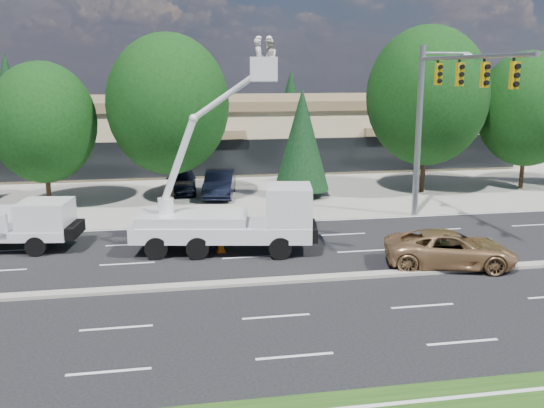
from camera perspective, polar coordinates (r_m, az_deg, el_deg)
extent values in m
plane|color=black|center=(22.72, -1.10, -7.45)|extent=(140.00, 140.00, 0.00)
cube|color=gray|center=(41.94, -5.44, 1.82)|extent=(140.00, 22.00, 0.01)
cube|color=gray|center=(22.70, -1.10, -7.30)|extent=(120.00, 0.55, 0.12)
cube|color=tan|center=(51.46, -6.45, 6.59)|extent=(50.00, 15.00, 5.00)
cube|color=brown|center=(51.26, -6.53, 9.54)|extent=(50.40, 15.40, 0.70)
cube|color=black|center=(44.11, -5.75, 4.31)|extent=(48.00, 0.12, 2.60)
cylinder|color=#332114|center=(37.25, -20.33, 1.82)|extent=(0.28, 0.28, 2.68)
ellipsoid|color=black|center=(36.81, -20.74, 7.18)|extent=(5.96, 5.96, 6.85)
cylinder|color=#332114|center=(36.61, -9.51, 2.68)|extent=(0.28, 0.28, 3.21)
ellipsoid|color=black|center=(36.14, -9.75, 9.23)|extent=(7.12, 7.12, 8.19)
cylinder|color=#332114|center=(37.76, 2.78, 1.28)|extent=(0.26, 0.26, 0.80)
cone|color=black|center=(37.27, 2.83, 6.11)|extent=(3.40, 3.40, 6.21)
cylinder|color=#332114|center=(40.08, 14.04, 3.47)|extent=(0.28, 0.28, 3.40)
ellipsoid|color=black|center=(39.65, 14.38, 9.82)|extent=(7.56, 7.56, 8.70)
cylinder|color=#332114|center=(43.44, 22.49, 3.24)|extent=(0.28, 0.28, 2.92)
ellipsoid|color=black|center=(43.05, 22.92, 8.24)|extent=(6.48, 6.48, 7.45)
cylinder|color=#332114|center=(65.18, -23.21, 5.04)|extent=(0.26, 0.26, 0.80)
cone|color=black|center=(64.82, -23.57, 9.10)|extent=(4.75, 4.75, 8.68)
cylinder|color=#332114|center=(63.51, -10.77, 5.66)|extent=(0.26, 0.26, 0.80)
cone|color=black|center=(63.11, -10.99, 10.88)|extent=(5.85, 5.85, 10.68)
cylinder|color=#332114|center=(64.90, 1.75, 6.02)|extent=(0.26, 0.26, 0.80)
cone|color=black|center=(64.58, 1.77, 9.33)|extent=(3.93, 3.93, 7.18)
cylinder|color=#332114|center=(68.39, 11.69, 6.10)|extent=(0.26, 0.26, 0.80)
cone|color=black|center=(68.02, 11.89, 10.45)|extent=(5.29, 5.29, 9.67)
cylinder|color=gray|center=(33.26, 13.62, 6.56)|extent=(0.32, 0.32, 9.00)
cylinder|color=gray|center=(28.60, 18.12, 13.02)|extent=(0.20, 10.00, 0.20)
cylinder|color=gray|center=(33.65, 16.07, 13.49)|extent=(2.60, 0.12, 0.12)
cube|color=gold|center=(31.28, 15.40, 11.71)|extent=(0.32, 0.22, 1.05)
cube|color=gold|center=(29.30, 17.27, 11.57)|extent=(0.32, 0.22, 1.05)
cube|color=gold|center=(27.36, 19.41, 11.40)|extent=(0.32, 0.22, 1.05)
cube|color=gold|center=(25.47, 21.86, 11.18)|extent=(0.32, 0.22, 1.05)
cube|color=silver|center=(29.00, -23.80, -2.42)|extent=(5.96, 2.94, 0.43)
cube|color=silver|center=(28.21, -20.52, -1.15)|extent=(2.38, 2.34, 1.43)
cube|color=black|center=(27.97, -19.36, -0.77)|extent=(0.35, 1.80, 0.95)
cube|color=silver|center=(26.29, -4.72, -2.50)|extent=(7.96, 3.63, 0.67)
cube|color=silver|center=(25.96, 1.58, -0.37)|extent=(2.29, 2.56, 1.92)
cube|color=black|center=(25.96, 3.17, -0.06)|extent=(0.42, 1.90, 1.15)
cube|color=silver|center=(26.29, -7.45, -1.38)|extent=(4.92, 2.99, 0.48)
cylinder|color=silver|center=(26.34, -9.96, -0.26)|extent=(0.67, 0.67, 0.77)
cube|color=silver|center=(25.30, -0.76, 12.58)|extent=(1.19, 1.04, 1.04)
imported|color=beige|center=(25.31, -1.26, 13.45)|extent=(0.50, 0.66, 1.65)
imported|color=beige|center=(25.30, -0.27, 13.46)|extent=(0.76, 0.90, 1.65)
ellipsoid|color=white|center=(25.33, -1.27, 15.36)|extent=(0.25, 0.25, 0.17)
ellipsoid|color=white|center=(25.33, -0.28, 15.36)|extent=(0.25, 0.25, 0.17)
cube|color=#DA5806|center=(26.50, -4.82, -4.50)|extent=(0.40, 0.40, 0.03)
cone|color=#DA5806|center=(26.41, -4.83, -3.81)|extent=(0.36, 0.36, 0.70)
cylinder|color=white|center=(26.39, -4.84, -3.66)|extent=(0.29, 0.29, 0.10)
cube|color=#DA5806|center=(25.89, 0.57, -4.87)|extent=(0.40, 0.40, 0.03)
cone|color=#DA5806|center=(25.79, 0.57, -4.16)|extent=(0.36, 0.36, 0.70)
cylinder|color=white|center=(25.77, 0.57, -4.01)|extent=(0.29, 0.29, 0.10)
imported|color=#AA8052|center=(25.39, 16.44, -4.09)|extent=(5.65, 3.67, 1.44)
imported|color=black|center=(39.46, -8.54, 2.22)|extent=(2.08, 4.73, 1.58)
imported|color=black|center=(37.92, -4.96, 1.94)|extent=(2.58, 5.17, 1.63)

